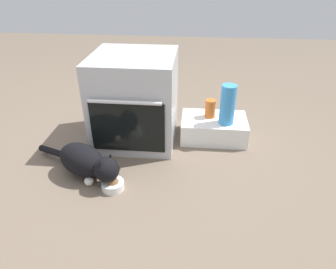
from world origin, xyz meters
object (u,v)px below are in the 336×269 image
(oven, at_px, (135,99))
(pantry_cabinet, at_px, (214,128))
(food_bowl, at_px, (112,184))
(sauce_jar, at_px, (210,108))
(water_bottle, at_px, (228,105))
(cat, at_px, (86,161))

(oven, bearing_deg, pantry_cabinet, 4.38)
(food_bowl, bearing_deg, sauce_jar, 49.75)
(water_bottle, xyz_separation_m, sauce_jar, (-0.12, 0.09, -0.08))
(pantry_cabinet, xyz_separation_m, cat, (-0.83, -0.58, 0.04))
(cat, relative_size, sauce_jar, 4.83)
(oven, xyz_separation_m, sauce_jar, (0.57, 0.08, -0.09))
(oven, bearing_deg, sauce_jar, 7.68)
(cat, bearing_deg, sauce_jar, 66.43)
(pantry_cabinet, distance_m, sauce_jar, 0.16)
(oven, height_order, cat, oven)
(pantry_cabinet, relative_size, sauce_jar, 3.57)
(oven, xyz_separation_m, food_bowl, (-0.04, -0.64, -0.30))
(oven, height_order, sauce_jar, oven)
(pantry_cabinet, height_order, sauce_jar, sauce_jar)
(pantry_cabinet, bearing_deg, cat, -145.00)
(oven, relative_size, sauce_jar, 4.71)
(cat, distance_m, sauce_jar, 1.01)
(pantry_cabinet, bearing_deg, water_bottle, -37.48)
(cat, distance_m, water_bottle, 1.07)
(pantry_cabinet, distance_m, water_bottle, 0.26)
(food_bowl, bearing_deg, oven, 86.54)
(cat, bearing_deg, oven, 95.82)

